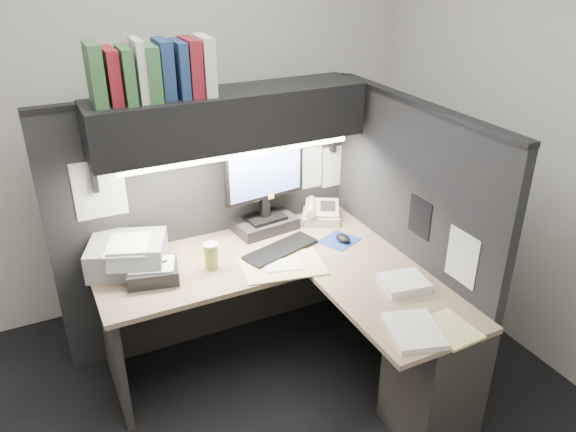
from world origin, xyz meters
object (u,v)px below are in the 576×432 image
object	(u,v)px
overhead_shelf	(229,118)
printer	(128,254)
notebook_stack	(153,272)
keyboard	(281,250)
desk	(338,333)
coffee_cup	(211,257)
telephone	(321,213)
monitor	(265,197)

from	to	relation	value
overhead_shelf	printer	distance (m)	0.95
notebook_stack	printer	bearing A→B (deg)	117.06
overhead_shelf	keyboard	world-z (taller)	overhead_shelf
desk	printer	bearing A→B (deg)	143.01
coffee_cup	printer	xyz separation A→B (m)	(-0.41, 0.21, 0.01)
keyboard	notebook_stack	size ratio (longest dim) A/B	1.75
desk	printer	size ratio (longest dim) A/B	4.18
desk	overhead_shelf	world-z (taller)	overhead_shelf
notebook_stack	coffee_cup	bearing A→B (deg)	-5.71
desk	printer	distance (m)	1.25
telephone	desk	bearing A→B (deg)	-83.18
desk	coffee_cup	xyz separation A→B (m)	(-0.54, 0.50, 0.36)
overhead_shelf	keyboard	size ratio (longest dim) A/B	3.28
telephone	printer	xyz separation A→B (m)	(-1.26, -0.05, 0.03)
telephone	printer	distance (m)	1.26
monitor	keyboard	distance (m)	0.37
notebook_stack	monitor	bearing A→B (deg)	18.39
monitor	printer	world-z (taller)	monitor
monitor	printer	size ratio (longest dim) A/B	1.42
overhead_shelf	telephone	size ratio (longest dim) A/B	6.27
overhead_shelf	printer	bearing A→B (deg)	-176.89
desk	printer	xyz separation A→B (m)	(-0.95, 0.72, 0.37)
overhead_shelf	notebook_stack	size ratio (longest dim) A/B	5.75
overhead_shelf	keyboard	distance (m)	0.82
telephone	notebook_stack	distance (m)	1.19
overhead_shelf	coffee_cup	world-z (taller)	overhead_shelf
desk	notebook_stack	world-z (taller)	notebook_stack
printer	notebook_stack	size ratio (longest dim) A/B	1.51
monitor	printer	distance (m)	0.89
printer	monitor	bearing A→B (deg)	25.64
monitor	coffee_cup	xyz separation A→B (m)	(-0.46, -0.29, -0.16)
monitor	telephone	xyz separation A→B (m)	(0.39, -0.03, -0.18)
overhead_shelf	keyboard	xyz separation A→B (m)	(0.19, -0.25, -0.76)
overhead_shelf	desk	bearing A→B (deg)	-68.21
printer	notebook_stack	distance (m)	0.21
notebook_stack	desk	bearing A→B (deg)	-31.94
keyboard	coffee_cup	world-z (taller)	coffee_cup
keyboard	notebook_stack	bearing A→B (deg)	160.49
monitor	telephone	bearing A→B (deg)	-10.72
overhead_shelf	monitor	xyz separation A→B (m)	(0.22, 0.04, -0.54)
coffee_cup	printer	size ratio (longest dim) A/B	0.35
overhead_shelf	notebook_stack	bearing A→B (deg)	-158.77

